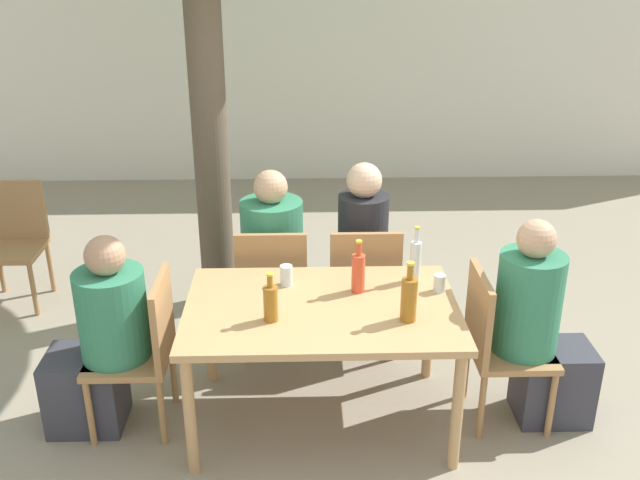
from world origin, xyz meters
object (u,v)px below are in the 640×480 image
at_px(patio_chair_4, 14,236).
at_px(amber_bottle_2, 271,302).
at_px(person_seated_1, 539,333).
at_px(water_bottle_0, 415,260).
at_px(amber_bottle_3, 409,298).
at_px(patio_chair_3, 364,283).
at_px(drinking_glass_0, 286,275).
at_px(patio_chair_2, 272,284).
at_px(drinking_glass_1, 439,283).
at_px(person_seated_3, 361,260).
at_px(patio_chair_1, 497,340).
at_px(soda_bottle_1, 358,272).
at_px(patio_chair_0, 144,345).
at_px(dining_table_front, 322,318).
at_px(person_seated_0, 100,344).
at_px(person_seated_2, 273,262).

height_order(patio_chair_4, amber_bottle_2, amber_bottle_2).
relative_size(person_seated_1, amber_bottle_2, 4.53).
height_order(water_bottle_0, amber_bottle_3, water_bottle_0).
height_order(patio_chair_3, drinking_glass_0, patio_chair_3).
height_order(patio_chair_3, water_bottle_0, water_bottle_0).
bearing_deg(patio_chair_2, patio_chair_4, -23.52).
distance_m(patio_chair_2, patio_chair_4, 2.10).
height_order(person_seated_1, water_bottle_0, person_seated_1).
height_order(water_bottle_0, drinking_glass_1, water_bottle_0).
bearing_deg(person_seated_3, water_bottle_0, 110.55).
relative_size(patio_chair_1, soda_bottle_1, 2.94).
relative_size(patio_chair_2, patio_chair_4, 1.00).
height_order(patio_chair_0, person_seated_1, person_seated_1).
bearing_deg(dining_table_front, patio_chair_3, 67.70).
bearing_deg(soda_bottle_1, patio_chair_4, 150.22).
xyz_separation_m(patio_chair_2, amber_bottle_3, (0.73, -0.88, 0.35)).
bearing_deg(person_seated_0, patio_chair_0, 90.00).
height_order(patio_chair_1, patio_chair_4, same).
bearing_deg(drinking_glass_0, person_seated_0, -166.05).
height_order(patio_chair_1, person_seated_3, person_seated_3).
relative_size(amber_bottle_2, drinking_glass_1, 2.69).
xyz_separation_m(patio_chair_2, water_bottle_0, (0.83, -0.43, 0.35)).
relative_size(person_seated_1, person_seated_3, 0.96).
bearing_deg(person_seated_1, drinking_glass_0, 79.76).
xyz_separation_m(patio_chair_4, soda_bottle_1, (2.42, -1.39, 0.34)).
bearing_deg(drinking_glass_0, amber_bottle_3, -33.64).
relative_size(patio_chair_2, person_seated_3, 0.71).
bearing_deg(amber_bottle_3, person_seated_0, 174.17).
height_order(drinking_glass_0, drinking_glass_1, drinking_glass_0).
relative_size(dining_table_front, person_seated_1, 1.21).
distance_m(dining_table_front, drinking_glass_0, 0.34).
height_order(person_seated_2, drinking_glass_1, person_seated_2).
relative_size(patio_chair_3, person_seated_1, 0.74).
bearing_deg(dining_table_front, amber_bottle_2, -150.61).
bearing_deg(patio_chair_4, amber_bottle_2, -40.94).
height_order(water_bottle_0, drinking_glass_0, water_bottle_0).
bearing_deg(patio_chair_2, drinking_glass_0, 102.38).
distance_m(person_seated_2, drinking_glass_0, 0.73).
bearing_deg(amber_bottle_3, drinking_glass_0, 146.36).
distance_m(patio_chair_4, drinking_glass_1, 3.20).
distance_m(patio_chair_4, amber_bottle_2, 2.61).
bearing_deg(drinking_glass_0, soda_bottle_1, -12.61).
bearing_deg(person_seated_0, amber_bottle_3, 84.17).
bearing_deg(drinking_glass_0, patio_chair_2, 102.38).
bearing_deg(patio_chair_1, dining_table_front, 90.00).
height_order(dining_table_front, person_seated_2, person_seated_2).
xyz_separation_m(patio_chair_1, person_seated_2, (-1.25, 0.94, 0.05)).
bearing_deg(person_seated_2, amber_bottle_3, 123.38).
xyz_separation_m(dining_table_front, patio_chair_3, (0.29, 0.71, -0.15)).
relative_size(water_bottle_0, amber_bottle_3, 1.02).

